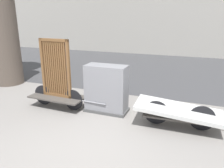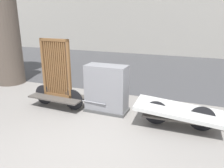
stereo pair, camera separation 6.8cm
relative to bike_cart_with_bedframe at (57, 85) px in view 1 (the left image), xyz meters
The scene contains 6 objects.
ground_plane 2.41m from the bike_cart_with_bedframe, 45.44° to the right, with size 60.00×60.00×0.00m, color gray.
road_strip 6.12m from the bike_cart_with_bedframe, 74.47° to the left, with size 56.00×8.36×0.01m.
bike_cart_with_bedframe is the anchor object (origin of this frame).
bike_cart_with_mattress 3.28m from the bike_cart_with_bedframe, ahead, with size 2.48×0.97×0.58m.
utility_cabinet 1.40m from the bike_cart_with_bedframe, ahead, with size 1.15×0.56×1.27m.
advertising_column 3.58m from the bike_cart_with_bedframe, 156.86° to the left, with size 1.17×1.17×3.53m.
Camera 1 is at (1.85, -3.17, 2.44)m, focal length 35.00 mm.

